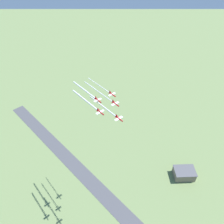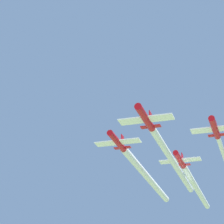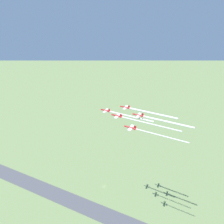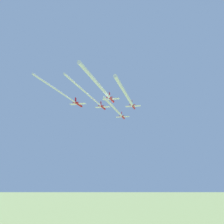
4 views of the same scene
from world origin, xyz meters
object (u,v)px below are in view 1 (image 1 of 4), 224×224
at_px(jet_0, 119,119).
at_px(jet_4, 98,100).
at_px(jet_2, 100,112).
at_px(jet_3, 112,94).
at_px(jet_1, 115,104).
at_px(hangar, 184,173).

distance_m(jet_0, jet_4, 29.31).
relative_size(jet_0, jet_2, 1.00).
bearing_deg(jet_3, jet_4, 0.00).
distance_m(jet_1, jet_4, 16.93).
height_order(hangar, jet_3, jet_3).
distance_m(hangar, jet_2, 195.16).
xyz_separation_m(jet_2, jet_3, (-11.43, -27.29, -0.97)).
distance_m(jet_3, jet_4, 17.22).
xyz_separation_m(jet_0, jet_4, (17.86, -23.07, 2.80)).
relative_size(hangar, jet_1, 3.78).
bearing_deg(jet_4, jet_3, -180.00).
height_order(jet_1, jet_2, jet_1).
bearing_deg(jet_2, jet_1, 180.00).
xyz_separation_m(jet_0, jet_2, (15.71, -6.28, 2.42)).
bearing_deg(hangar, jet_2, 17.74).
height_order(jet_0, jet_2, jet_2).
xyz_separation_m(jet_0, jet_3, (4.28, -33.58, 1.45)).
height_order(jet_2, jet_4, jet_4).
height_order(hangar, jet_2, jet_2).
bearing_deg(jet_4, jet_2, 59.53).
distance_m(jet_1, jet_2, 17.17).
distance_m(jet_1, jet_3, 16.99).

